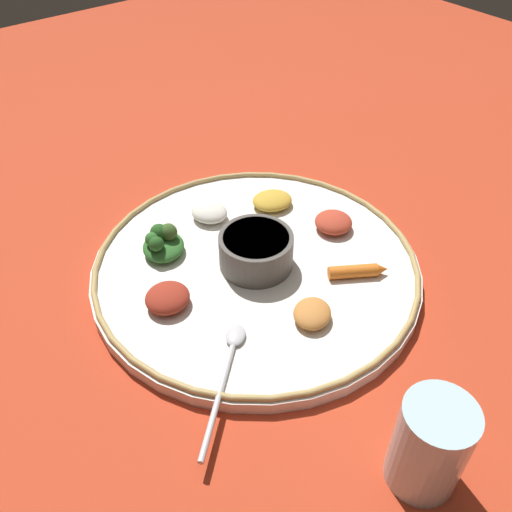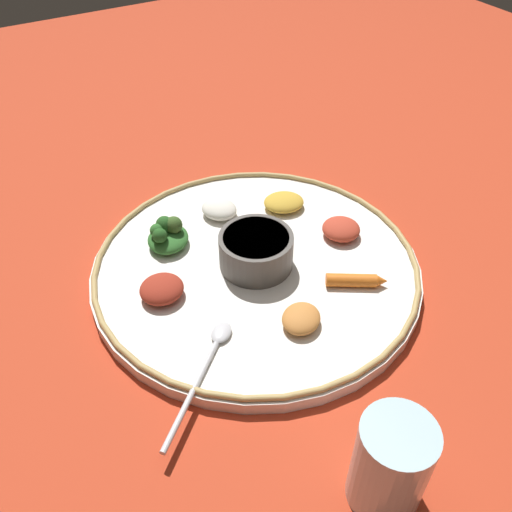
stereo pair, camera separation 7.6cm
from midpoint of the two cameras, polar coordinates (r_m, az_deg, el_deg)
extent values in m
plane|color=#B7381E|center=(0.78, 2.78, -1.94)|extent=(2.40, 2.40, 0.00)
cylinder|color=white|center=(0.78, 2.80, -1.45)|extent=(0.46, 0.46, 0.02)
torus|color=tan|center=(0.77, 2.83, -0.79)|extent=(0.45, 0.45, 0.01)
cylinder|color=#4C4742|center=(0.75, 2.88, 0.42)|extent=(0.10, 0.10, 0.05)
cylinder|color=maroon|center=(0.74, 2.94, 1.69)|extent=(0.09, 0.09, 0.01)
ellipsoid|color=silver|center=(0.68, -0.38, -8.06)|extent=(0.04, 0.04, 0.01)
cylinder|color=silver|center=(0.63, -3.12, -14.20)|extent=(0.12, 0.10, 0.01)
ellipsoid|color=#2D6628|center=(0.80, -6.40, 1.67)|extent=(0.08, 0.09, 0.02)
sphere|color=#2D6628|center=(0.79, -7.51, 2.51)|extent=(0.02, 0.02, 0.02)
sphere|color=#23511E|center=(0.78, -7.17, 1.98)|extent=(0.02, 0.02, 0.02)
sphere|color=#385623|center=(0.79, -5.81, 3.09)|extent=(0.03, 0.03, 0.03)
sphere|color=#23511E|center=(0.79, -6.75, 3.12)|extent=(0.03, 0.03, 0.03)
cylinder|color=orange|center=(0.75, 12.68, -2.60)|extent=(0.07, 0.05, 0.02)
cone|color=orange|center=(0.76, 15.71, -2.63)|extent=(0.02, 0.02, 0.02)
ellipsoid|color=#B73D28|center=(0.82, 11.40, 2.64)|extent=(0.08, 0.08, 0.02)
ellipsoid|color=#C67A38|center=(0.69, 7.86, -6.57)|extent=(0.07, 0.07, 0.02)
ellipsoid|color=maroon|center=(0.72, -6.76, -3.55)|extent=(0.06, 0.06, 0.03)
ellipsoid|color=gold|center=(0.87, 5.41, 5.45)|extent=(0.08, 0.07, 0.02)
ellipsoid|color=silver|center=(0.85, -1.27, 4.77)|extent=(0.07, 0.07, 0.02)
cylinder|color=silver|center=(0.57, 17.71, -20.09)|extent=(0.07, 0.07, 0.11)
cylinder|color=tan|center=(0.59, 17.11, -21.41)|extent=(0.06, 0.06, 0.06)
camera|label=1|loc=(0.04, -87.13, 2.55)|focal=38.73mm
camera|label=2|loc=(0.04, 92.87, -2.55)|focal=38.73mm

